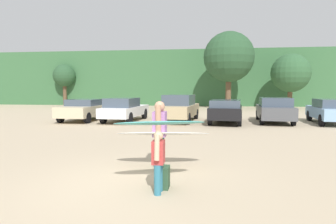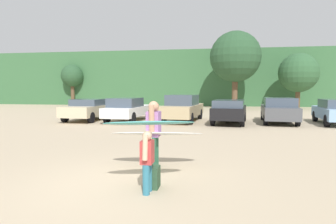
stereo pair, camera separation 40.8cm
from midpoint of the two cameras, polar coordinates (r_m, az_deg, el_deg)
ground_plane at (r=6.44m, az=-7.40°, el=-13.99°), size 120.00×120.00×0.00m
hillside_ridge at (r=40.76m, az=6.94°, el=6.42°), size 108.00×12.00×6.76m
tree_ridge_back at (r=38.41m, az=-18.08°, el=6.73°), size 2.74×2.74×5.07m
tree_far_left at (r=30.95m, az=13.52°, el=10.51°), size 5.21×5.21×7.94m
tree_center_left at (r=32.71m, az=24.67°, el=7.02°), size 3.99×3.99×5.69m
parked_car_champagne at (r=19.52m, az=-14.75°, el=0.63°), size 2.13×4.31×1.38m
parked_car_white at (r=18.45m, az=-7.25°, el=0.61°), size 2.11×4.83×1.49m
parked_car_tan at (r=18.29m, az=3.59°, el=0.87°), size 2.36×4.90×1.68m
parked_car_black at (r=17.47m, az=12.68°, el=0.31°), size 2.29×4.37×1.41m
parked_car_dark_gray at (r=18.67m, az=21.64°, el=0.37°), size 2.30×4.65×1.53m
person_adult at (r=7.44m, az=-1.27°, el=-3.67°), size 0.32×0.74×1.74m
person_child at (r=5.72m, az=-2.05°, el=-9.07°), size 0.23×0.51×1.23m
surfboard_white at (r=7.45m, az=-0.62°, el=-4.27°), size 2.45×0.94×0.20m
surfboard_teal at (r=5.74m, az=-1.67°, el=-2.17°), size 1.91×1.00×0.16m
backpack_dropped at (r=6.13m, az=-0.96°, el=-12.73°), size 0.24×0.34×0.45m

